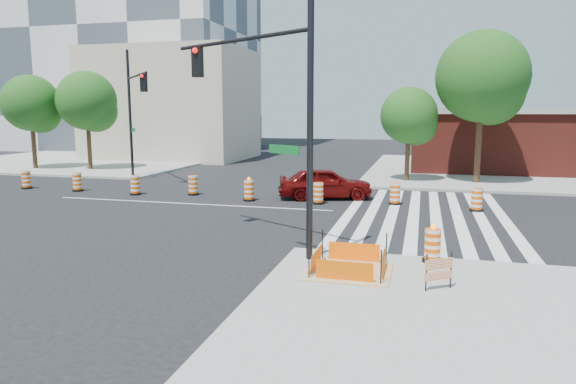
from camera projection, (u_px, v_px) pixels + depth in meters
The scene contains 25 objects.
ground at pixel (188, 204), 24.53m from camera, with size 120.00×120.00×0.00m, color black.
sidewalk_ne at pixel (525, 171), 37.18m from camera, with size 22.00×22.00×0.15m, color gray.
sidewalk_nw at pixel (93, 160), 46.24m from camera, with size 22.00×22.00×0.15m, color gray.
crosswalk_east at pixel (425, 215), 21.77m from camera, with size 6.75×13.50×0.01m.
lane_centerline at pixel (188, 204), 24.53m from camera, with size 14.00×0.12×0.01m, color silver.
excavation_pit at pixel (349, 269), 13.63m from camera, with size 2.20×2.20×0.90m.
brick_storefront at pixel (527, 140), 36.83m from camera, with size 16.50×8.50×4.60m.
beige_midrise at pixel (173, 105), 47.79m from camera, with size 14.00×10.00×10.00m, color #BCA890.
red_coupe at pixel (325, 183), 25.87m from camera, with size 1.89×4.71×1.60m, color #510706.
signal_pole_se at pixel (268, 87), 15.29m from camera, with size 5.49×3.28×8.28m.
signal_pole_nw at pixel (134, 101), 32.18m from camera, with size 4.14×4.78×8.17m.
pit_drum at pixel (432, 246), 14.46m from camera, with size 0.56×0.56×1.10m.
barricade at pixel (439, 269), 12.19m from camera, with size 0.66×0.46×0.91m.
tree_north_a at pixel (32, 106), 37.90m from camera, with size 4.14×4.14×7.04m.
tree_north_b at pixel (88, 104), 37.39m from camera, with size 4.28×4.28×7.28m.
tree_north_c at pixel (409, 119), 31.21m from camera, with size 3.44×3.44×5.85m.
tree_north_d at pixel (483, 82), 29.99m from camera, with size 5.32×5.32×9.05m.
median_drum_0 at pixel (26, 180), 29.25m from camera, with size 0.60×0.60×1.02m.
median_drum_1 at pixel (77, 183), 28.32m from camera, with size 0.60×0.60×1.02m.
median_drum_2 at pixel (135, 186), 27.10m from camera, with size 0.60×0.60×1.02m.
median_drum_3 at pixel (193, 186), 27.05m from camera, with size 0.60×0.60×1.02m.
median_drum_4 at pixel (249, 191), 25.26m from camera, with size 0.60×0.60×1.18m.
median_drum_5 at pixel (318, 194), 24.42m from camera, with size 0.60×0.60×1.02m.
median_drum_6 at pixel (395, 195), 24.25m from camera, with size 0.60×0.60×1.02m.
median_drum_7 at pixel (477, 201), 22.61m from camera, with size 0.60×0.60×1.02m.
Camera 1 is at (10.77, -22.13, 4.36)m, focal length 32.00 mm.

